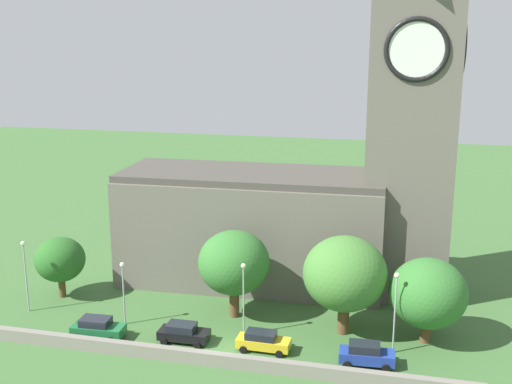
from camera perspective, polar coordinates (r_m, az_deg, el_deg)
name	(u,v)px	position (r m, az deg, el deg)	size (l,w,h in m)	color
ground_plane	(261,287)	(68.84, 0.47, -8.43)	(200.00, 200.00, 0.00)	#3D6633
church	(314,183)	(66.58, 5.22, 0.78)	(35.06, 12.12, 36.13)	#666056
quay_barrier	(213,359)	(53.65, -3.84, -14.66)	(42.20, 0.70, 1.12)	gray
car_green	(98,328)	(59.37, -13.95, -11.69)	(4.71, 2.45, 1.87)	#1E6B38
car_black	(183,333)	(57.43, -6.51, -12.36)	(4.45, 2.25, 1.68)	black
car_yellow	(263,341)	(55.64, 0.62, -13.16)	(4.57, 2.06, 1.71)	gold
car_blue	(366,354)	(54.12, 9.81, -14.08)	(4.58, 2.32, 1.93)	#233D9E
streetlamp_west_end	(25,265)	(65.22, -19.93, -6.14)	(0.44, 0.44, 7.13)	#9EA0A5
streetlamp_west_mid	(123,282)	(60.17, -11.78, -7.90)	(0.44, 0.44, 6.06)	#9EA0A5
streetlamp_central	(243,287)	(56.76, -1.13, -8.50)	(0.44, 0.44, 6.77)	#9EA0A5
streetlamp_east_mid	(396,300)	(54.83, 12.35, -9.41)	(0.44, 0.44, 7.19)	#9EA0A5
tree_riverside_west	(234,263)	(60.10, -1.98, -6.34)	(6.72, 6.72, 8.45)	brown
tree_by_tower	(345,274)	(57.23, 7.94, -7.25)	(7.42, 7.42, 9.03)	brown
tree_riverside_east	(428,293)	(57.48, 15.11, -8.73)	(6.73, 6.73, 7.58)	brown
tree_churchyard	(60,260)	(67.87, -17.09, -5.79)	(5.04, 5.04, 6.30)	brown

